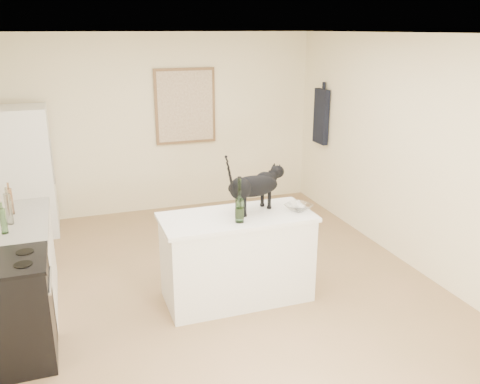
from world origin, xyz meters
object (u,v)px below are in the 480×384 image
Objects in this scene: fridge at (25,172)px; glass_bowl at (298,207)px; stove at (13,314)px; black_cat at (253,189)px; wine_bottle at (240,202)px.

fridge is 3.75m from glass_bowl.
fridge reaches higher than glass_bowl.
stove is 2.38m from black_cat.
black_cat is (2.24, 0.46, 0.69)m from stove.
fridge reaches higher than black_cat.
stove is 3.52× the size of glass_bowl.
wine_bottle is at bearing -156.43° from black_cat.
stove is 2.98m from fridge.
fridge is 3.36m from black_cat.
stove is 2.29× the size of wine_bottle.
glass_bowl is (0.66, 0.11, -0.17)m from wine_bottle.
fridge is 2.52× the size of black_cat.
wine_bottle is (-0.22, -0.23, -0.04)m from black_cat.
fridge is 4.32× the size of wine_bottle.
wine_bottle is 0.69m from glass_bowl.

